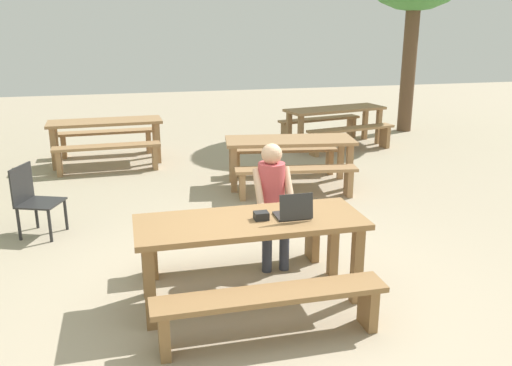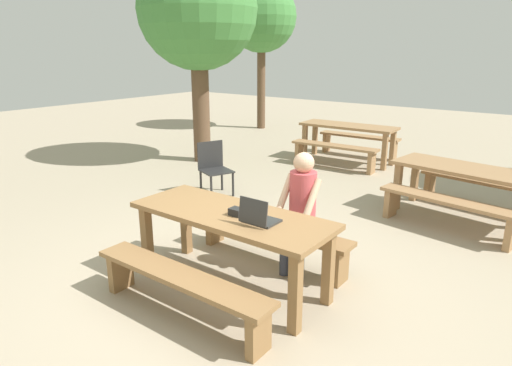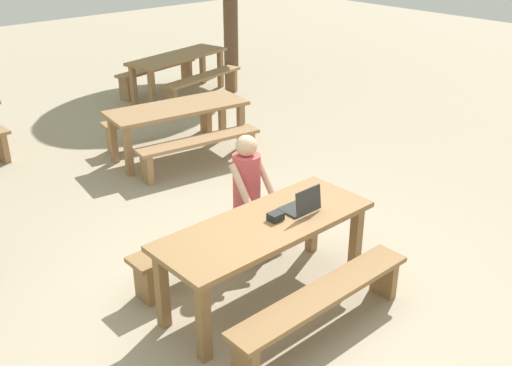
{
  "view_description": "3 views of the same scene",
  "coord_description": "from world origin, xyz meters",
  "px_view_note": "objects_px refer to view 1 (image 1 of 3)",
  "views": [
    {
      "loc": [
        -1.0,
        -4.27,
        2.43
      ],
      "look_at": [
        0.11,
        0.25,
        1.02
      ],
      "focal_mm": 37.67,
      "sensor_mm": 36.0,
      "label": 1
    },
    {
      "loc": [
        2.56,
        -3.04,
        2.25
      ],
      "look_at": [
        0.11,
        0.25,
        1.02
      ],
      "focal_mm": 31.52,
      "sensor_mm": 36.0,
      "label": 2
    },
    {
      "loc": [
        -3.01,
        -3.22,
        3.22
      ],
      "look_at": [
        0.11,
        0.25,
        1.02
      ],
      "focal_mm": 41.35,
      "sensor_mm": 36.0,
      "label": 3
    }
  ],
  "objects_px": {
    "picnic_table_rear": "(335,114)",
    "picnic_table_distant": "(106,128)",
    "small_pouch": "(261,216)",
    "laptop": "(294,212)",
    "picnic_table_front": "(250,232)",
    "plastic_chair": "(34,199)",
    "picnic_table_mid": "(290,146)",
    "person_seated": "(272,198)"
  },
  "relations": [
    {
      "from": "small_pouch",
      "to": "plastic_chair",
      "type": "height_order",
      "value": "small_pouch"
    },
    {
      "from": "picnic_table_distant",
      "to": "picnic_table_rear",
      "type": "bearing_deg",
      "value": 2.63
    },
    {
      "from": "picnic_table_front",
      "to": "plastic_chair",
      "type": "relative_size",
      "value": 2.4
    },
    {
      "from": "small_pouch",
      "to": "picnic_table_mid",
      "type": "bearing_deg",
      "value": 68.66
    },
    {
      "from": "picnic_table_front",
      "to": "laptop",
      "type": "relative_size",
      "value": 6.75
    },
    {
      "from": "person_seated",
      "to": "picnic_table_distant",
      "type": "distance_m",
      "value": 5.0
    },
    {
      "from": "small_pouch",
      "to": "picnic_table_distant",
      "type": "xyz_separation_m",
      "value": [
        -1.44,
        5.36,
        -0.17
      ]
    },
    {
      "from": "picnic_table_front",
      "to": "picnic_table_rear",
      "type": "xyz_separation_m",
      "value": [
        3.08,
        5.69,
        -0.01
      ]
    },
    {
      "from": "picnic_table_front",
      "to": "picnic_table_mid",
      "type": "distance_m",
      "value": 3.58
    },
    {
      "from": "person_seated",
      "to": "picnic_table_rear",
      "type": "xyz_separation_m",
      "value": [
        2.7,
        5.04,
        -0.09
      ]
    },
    {
      "from": "plastic_chair",
      "to": "picnic_table_rear",
      "type": "bearing_deg",
      "value": -33.55
    },
    {
      "from": "plastic_chair",
      "to": "picnic_table_distant",
      "type": "distance_m",
      "value": 3.33
    },
    {
      "from": "laptop",
      "to": "person_seated",
      "type": "height_order",
      "value": "person_seated"
    },
    {
      "from": "person_seated",
      "to": "picnic_table_rear",
      "type": "distance_m",
      "value": 5.72
    },
    {
      "from": "picnic_table_front",
      "to": "picnic_table_mid",
      "type": "height_order",
      "value": "picnic_table_front"
    },
    {
      "from": "person_seated",
      "to": "picnic_table_distant",
      "type": "bearing_deg",
      "value": 110.16
    },
    {
      "from": "laptop",
      "to": "picnic_table_distant",
      "type": "bearing_deg",
      "value": -72.28
    },
    {
      "from": "person_seated",
      "to": "picnic_table_mid",
      "type": "height_order",
      "value": "person_seated"
    },
    {
      "from": "small_pouch",
      "to": "person_seated",
      "type": "relative_size",
      "value": 0.1
    },
    {
      "from": "laptop",
      "to": "plastic_chair",
      "type": "distance_m",
      "value": 3.31
    },
    {
      "from": "small_pouch",
      "to": "picnic_table_rear",
      "type": "distance_m",
      "value": 6.45
    },
    {
      "from": "small_pouch",
      "to": "laptop",
      "type": "bearing_deg",
      "value": -8.29
    },
    {
      "from": "picnic_table_front",
      "to": "picnic_table_distant",
      "type": "height_order",
      "value": "picnic_table_front"
    },
    {
      "from": "person_seated",
      "to": "picnic_table_mid",
      "type": "bearing_deg",
      "value": 69.14
    },
    {
      "from": "laptop",
      "to": "person_seated",
      "type": "bearing_deg",
      "value": -90.37
    },
    {
      "from": "plastic_chair",
      "to": "picnic_table_rear",
      "type": "distance_m",
      "value": 6.3
    },
    {
      "from": "picnic_table_front",
      "to": "laptop",
      "type": "height_order",
      "value": "laptop"
    },
    {
      "from": "picnic_table_front",
      "to": "picnic_table_rear",
      "type": "relative_size",
      "value": 0.94
    },
    {
      "from": "picnic_table_front",
      "to": "picnic_table_distant",
      "type": "relative_size",
      "value": 1.03
    },
    {
      "from": "laptop",
      "to": "picnic_table_rear",
      "type": "relative_size",
      "value": 0.14
    },
    {
      "from": "picnic_table_distant",
      "to": "laptop",
      "type": "bearing_deg",
      "value": -74.24
    },
    {
      "from": "plastic_chair",
      "to": "picnic_table_distant",
      "type": "relative_size",
      "value": 0.43
    },
    {
      "from": "picnic_table_mid",
      "to": "picnic_table_front",
      "type": "bearing_deg",
      "value": -104.39
    },
    {
      "from": "small_pouch",
      "to": "picnic_table_distant",
      "type": "height_order",
      "value": "small_pouch"
    },
    {
      "from": "plastic_chair",
      "to": "picnic_table_rear",
      "type": "height_order",
      "value": "plastic_chair"
    },
    {
      "from": "plastic_chair",
      "to": "laptop",
      "type": "bearing_deg",
      "value": -109.48
    },
    {
      "from": "plastic_chair",
      "to": "picnic_table_distant",
      "type": "height_order",
      "value": "plastic_chair"
    },
    {
      "from": "picnic_table_front",
      "to": "plastic_chair",
      "type": "xyz_separation_m",
      "value": [
        -2.1,
        2.1,
        -0.21
      ]
    },
    {
      "from": "picnic_table_rear",
      "to": "picnic_table_distant",
      "type": "bearing_deg",
      "value": 173.13
    },
    {
      "from": "laptop",
      "to": "picnic_table_rear",
      "type": "xyz_separation_m",
      "value": [
        2.71,
        5.75,
        -0.19
      ]
    },
    {
      "from": "picnic_table_front",
      "to": "person_seated",
      "type": "relative_size",
      "value": 1.57
    },
    {
      "from": "picnic_table_front",
      "to": "picnic_table_distant",
      "type": "bearing_deg",
      "value": 104.15
    }
  ]
}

